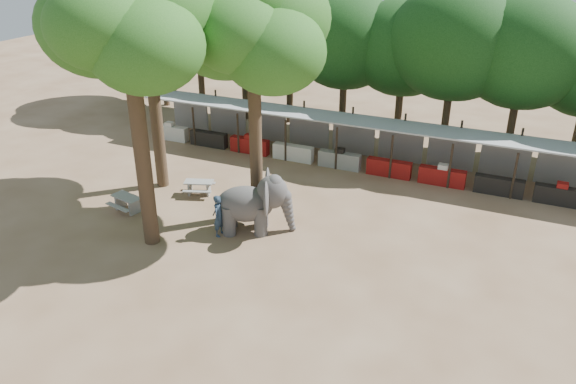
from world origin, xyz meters
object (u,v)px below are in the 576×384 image
at_px(picnic_table_far, 199,186).
at_px(handler, 219,216).
at_px(yard_tree_center, 126,17).
at_px(yard_tree_back, 252,25).
at_px(picnic_table_near, 127,201).
at_px(yard_tree_left, 146,21).
at_px(elephant, 255,203).

bearing_deg(picnic_table_far, handler, -65.65).
distance_m(yard_tree_center, yard_tree_back, 5.04).
height_order(yard_tree_center, handler, yard_tree_center).
bearing_deg(yard_tree_back, handler, -101.28).
bearing_deg(picnic_table_near, yard_tree_back, 35.16).
height_order(yard_tree_left, picnic_table_near, yard_tree_left).
relative_size(elephant, handler, 1.90).
bearing_deg(yard_tree_back, elephant, -65.27).
bearing_deg(elephant, handler, -164.07).
bearing_deg(yard_tree_back, yard_tree_left, 170.54).
height_order(yard_tree_center, yard_tree_back, yard_tree_center).
relative_size(yard_tree_center, picnic_table_far, 6.83).
xyz_separation_m(yard_tree_center, handler, (2.50, 1.48, -8.27)).
bearing_deg(picnic_table_far, yard_tree_back, -29.54).
height_order(elephant, handler, elephant).
relative_size(yard_tree_left, yard_tree_center, 0.92).
bearing_deg(picnic_table_far, yard_tree_center, -103.10).
height_order(yard_tree_back, picnic_table_near, yard_tree_back).
bearing_deg(handler, yard_tree_center, 122.75).
bearing_deg(yard_tree_left, yard_tree_center, -59.04).
relative_size(picnic_table_near, picnic_table_far, 1.01).
bearing_deg(handler, picnic_table_far, 46.04).
bearing_deg(yard_tree_center, yard_tree_back, 53.14).
xyz_separation_m(yard_tree_back, picnic_table_near, (-5.63, -2.31, -8.05)).
distance_m(yard_tree_center, handler, 8.76).
bearing_deg(yard_tree_center, picnic_table_near, 147.25).
bearing_deg(yard_tree_back, picnic_table_near, -157.69).
height_order(yard_tree_center, picnic_table_near, yard_tree_center).
height_order(yard_tree_back, handler, yard_tree_back).
bearing_deg(picnic_table_near, handler, 10.51).
relative_size(yard_tree_back, picnic_table_near, 6.41).
relative_size(yard_tree_left, handler, 5.86).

